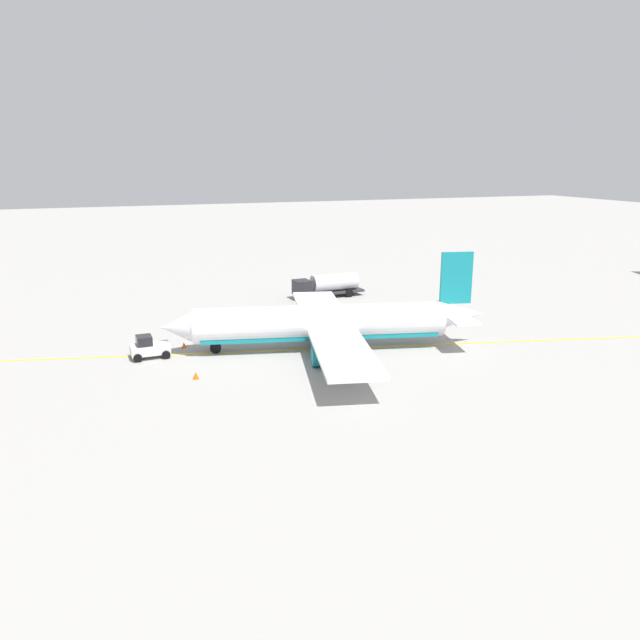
{
  "coord_description": "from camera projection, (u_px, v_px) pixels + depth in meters",
  "views": [
    {
      "loc": [
        20.58,
        54.83,
        18.51
      ],
      "look_at": [
        0.0,
        0.0,
        3.0
      ],
      "focal_mm": 34.56,
      "sensor_mm": 36.0,
      "label": 1
    }
  ],
  "objects": [
    {
      "name": "safety_cone_nose",
      "position": [
        184.0,
        345.0,
        61.68
      ],
      "size": [
        0.51,
        0.51,
        0.57
      ],
      "primitive_type": "cone",
      "color": "#F2590F",
      "rests_on": "ground"
    },
    {
      "name": "airplane",
      "position": [
        325.0,
        324.0,
        60.76
      ],
      "size": [
        32.05,
        31.21,
        9.49
      ],
      "color": "white",
      "rests_on": "ground"
    },
    {
      "name": "safety_cone_wingtip",
      "position": [
        196.0,
        375.0,
        53.01
      ],
      "size": [
        0.56,
        0.56,
        0.63
      ],
      "primitive_type": "cone",
      "color": "#F2590F",
      "rests_on": "ground"
    },
    {
      "name": "ground_plane",
      "position": [
        320.0,
        349.0,
        61.35
      ],
      "size": [
        400.0,
        400.0,
        0.0
      ],
      "primitive_type": "plane",
      "color": "#9E9B96"
    },
    {
      "name": "refueling_worker",
      "position": [
        329.0,
        306.0,
        75.42
      ],
      "size": [
        0.62,
        0.62,
        1.71
      ],
      "color": "navy",
      "rests_on": "ground"
    },
    {
      "name": "fuel_tanker",
      "position": [
        328.0,
        285.0,
        83.78
      ],
      "size": [
        10.02,
        3.35,
        3.15
      ],
      "color": "#2D2D33",
      "rests_on": "ground"
    },
    {
      "name": "pushback_tug",
      "position": [
        149.0,
        347.0,
        58.49
      ],
      "size": [
        3.68,
        2.44,
        2.2
      ],
      "color": "silver",
      "rests_on": "ground"
    },
    {
      "name": "taxi_line_marking",
      "position": [
        320.0,
        349.0,
        61.35
      ],
      "size": [
        87.44,
        21.03,
        0.01
      ],
      "primitive_type": "cube",
      "rotation": [
        0.0,
        0.0,
        -0.23
      ],
      "color": "yellow",
      "rests_on": "ground"
    }
  ]
}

